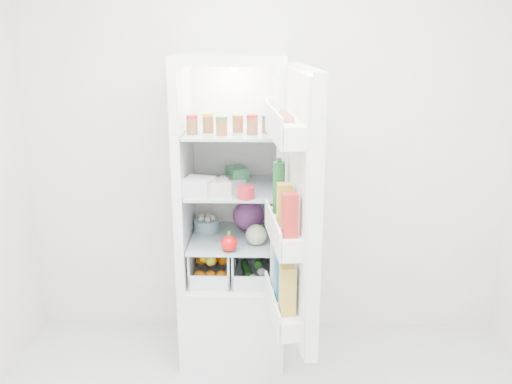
{
  "coord_description": "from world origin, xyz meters",
  "views": [
    {
      "loc": [
        0.02,
        -1.94,
        1.97
      ],
      "look_at": [
        -0.06,
        0.95,
        1.1
      ],
      "focal_mm": 40.0,
      "sensor_mm": 36.0,
      "label": 1
    }
  ],
  "objects_px": {
    "red_cabbage": "(249,216)",
    "mushroom_bowl": "(207,225)",
    "refrigerator": "(234,246)",
    "fridge_door": "(296,214)"
  },
  "relations": [
    {
      "from": "mushroom_bowl",
      "to": "fridge_door",
      "type": "height_order",
      "value": "fridge_door"
    },
    {
      "from": "red_cabbage",
      "to": "mushroom_bowl",
      "type": "relative_size",
      "value": 1.24
    },
    {
      "from": "mushroom_bowl",
      "to": "red_cabbage",
      "type": "bearing_deg",
      "value": 2.58
    },
    {
      "from": "mushroom_bowl",
      "to": "fridge_door",
      "type": "relative_size",
      "value": 0.12
    },
    {
      "from": "refrigerator",
      "to": "mushroom_bowl",
      "type": "relative_size",
      "value": 11.9
    },
    {
      "from": "refrigerator",
      "to": "red_cabbage",
      "type": "bearing_deg",
      "value": 31.79
    },
    {
      "from": "mushroom_bowl",
      "to": "refrigerator",
      "type": "bearing_deg",
      "value": -14.85
    },
    {
      "from": "fridge_door",
      "to": "red_cabbage",
      "type": "bearing_deg",
      "value": 12.31
    },
    {
      "from": "refrigerator",
      "to": "fridge_door",
      "type": "height_order",
      "value": "refrigerator"
    },
    {
      "from": "mushroom_bowl",
      "to": "fridge_door",
      "type": "xyz_separation_m",
      "value": [
        0.51,
        -0.68,
        0.31
      ]
    }
  ]
}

